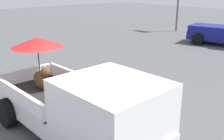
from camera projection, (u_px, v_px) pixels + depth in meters
ground_plane at (74, 137)px, 6.86m from camera, size 80.00×80.00×0.00m
pickup_truck_main at (82, 106)px, 6.31m from camera, size 5.19×2.38×2.31m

